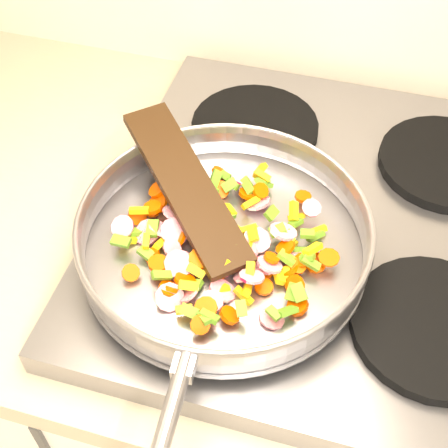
# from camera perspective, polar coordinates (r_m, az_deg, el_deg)

# --- Properties ---
(cooktop) EXTENTS (0.60, 0.60, 0.04)m
(cooktop) POSITION_cam_1_polar(r_m,az_deg,el_deg) (0.85, 9.60, -0.26)
(cooktop) COLOR #939399
(cooktop) RESTS_ON counter_top
(grate_fl) EXTENTS (0.19, 0.19, 0.02)m
(grate_fl) POSITION_cam_1_polar(r_m,az_deg,el_deg) (0.76, -2.34, -4.37)
(grate_fl) COLOR black
(grate_fl) RESTS_ON cooktop
(grate_fr) EXTENTS (0.19, 0.19, 0.02)m
(grate_fr) POSITION_cam_1_polar(r_m,az_deg,el_deg) (0.75, 18.63, -8.86)
(grate_fr) COLOR black
(grate_fr) RESTS_ON cooktop
(grate_bl) EXTENTS (0.19, 0.19, 0.02)m
(grate_bl) POSITION_cam_1_polar(r_m,az_deg,el_deg) (0.95, 2.83, 8.82)
(grate_bl) COLOR black
(grate_bl) RESTS_ON cooktop
(grate_br) EXTENTS (0.19, 0.19, 0.02)m
(grate_br) POSITION_cam_1_polar(r_m,az_deg,el_deg) (0.94, 19.65, 5.30)
(grate_br) COLOR black
(grate_br) RESTS_ON cooktop
(saute_pan) EXTENTS (0.39, 0.56, 0.06)m
(saute_pan) POSITION_cam_1_polar(r_m,az_deg,el_deg) (0.75, -0.03, -1.03)
(saute_pan) COLOR #9E9EA5
(saute_pan) RESTS_ON grate_fl
(vegetable_heap) EXTENTS (0.29, 0.28, 0.05)m
(vegetable_heap) POSITION_cam_1_polar(r_m,az_deg,el_deg) (0.75, 0.23, -1.84)
(vegetable_heap) COLOR #568C1F
(vegetable_heap) RESTS_ON saute_pan
(wooden_spatula) EXTENTS (0.22, 0.23, 0.06)m
(wooden_spatula) POSITION_cam_1_polar(r_m,az_deg,el_deg) (0.78, -3.50, 3.55)
(wooden_spatula) COLOR black
(wooden_spatula) RESTS_ON saute_pan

